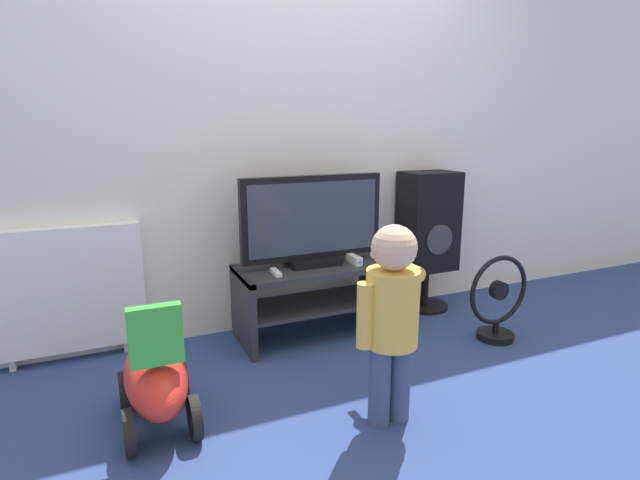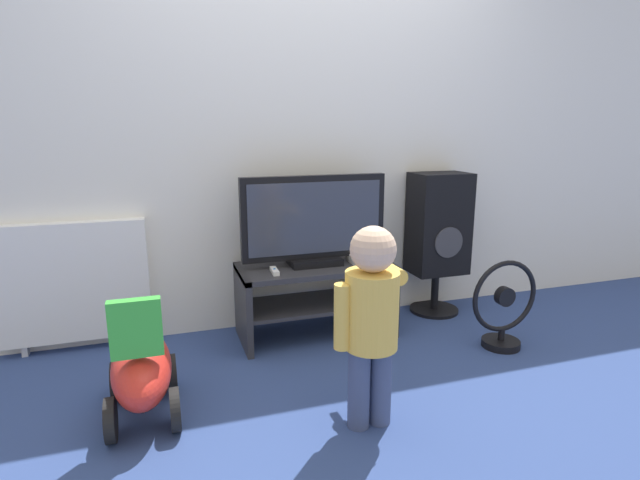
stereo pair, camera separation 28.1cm
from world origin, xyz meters
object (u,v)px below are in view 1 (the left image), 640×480
television (313,222)px  remote_primary (276,272)px  game_console (353,259)px  floor_fan (498,302)px  child (391,308)px  radiator (64,291)px  speaker_tower (428,225)px  ride_on_toy (156,377)px

television → remote_primary: 0.38m
game_console → floor_fan: (0.72, -0.45, -0.23)m
remote_primary → child: 0.89m
remote_primary → radiator: radiator is taller
child → floor_fan: child is taller
television → game_console: bearing=-15.5°
floor_fan → radiator: radiator is taller
speaker_tower → remote_primary: bearing=-170.2°
ride_on_toy → floor_fan: bearing=2.7°
remote_primary → radiator: size_ratio=0.17×
game_console → remote_primary: bearing=-175.5°
ride_on_toy → radiator: radiator is taller
child → floor_fan: 1.15m
child → remote_primary: bearing=103.0°
radiator → floor_fan: bearing=-17.6°
child → ride_on_toy: 1.02m
child → speaker_tower: 1.43m
remote_primary → child: bearing=-77.0°
remote_primary → radiator: bearing=163.9°
speaker_tower → child: bearing=-131.8°
speaker_tower → ride_on_toy: 2.02m
remote_primary → floor_fan: 1.31m
game_console → television: bearing=164.5°
speaker_tower → floor_fan: 0.71m
speaker_tower → ride_on_toy: speaker_tower is taller
floor_fan → child: bearing=-156.2°
child → ride_on_toy: size_ratio=1.45×
child → speaker_tower: speaker_tower is taller
remote_primary → radiator: (-1.06, 0.31, -0.05)m
television → floor_fan: size_ratio=1.68×
game_console → speaker_tower: bearing=13.6°
television → floor_fan: 1.18m
ride_on_toy → radiator: 0.90m
game_console → floor_fan: bearing=-32.1°
speaker_tower → radiator: speaker_tower is taller
game_console → ride_on_toy: bearing=-155.6°
remote_primary → floor_fan: (1.22, -0.41, -0.22)m
radiator → television: bearing=-8.7°
television → radiator: size_ratio=1.09×
television → floor_fan: television is taller
television → radiator: bearing=171.3°
television → game_console: (0.23, -0.06, -0.23)m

